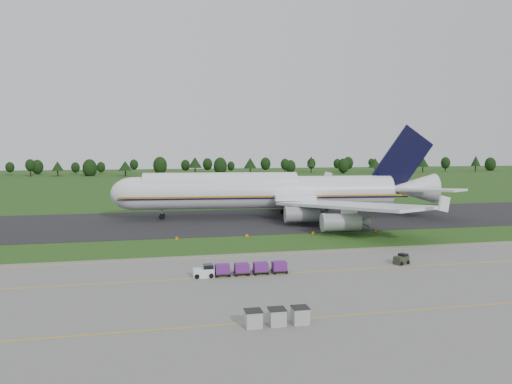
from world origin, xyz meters
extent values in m
plane|color=#224615|center=(0.00, 0.00, 0.00)|extent=(600.00, 600.00, 0.00)
cube|color=slate|center=(0.00, -34.00, 0.03)|extent=(300.00, 52.00, 0.06)
cube|color=black|center=(0.00, 28.00, 0.04)|extent=(300.00, 40.00, 0.08)
cube|color=gold|center=(0.00, -22.00, 0.07)|extent=(300.00, 0.25, 0.01)
cube|color=gold|center=(0.00, -40.00, 0.07)|extent=(300.00, 0.20, 0.01)
cube|color=gold|center=(0.00, -10.00, 0.07)|extent=(120.00, 0.20, 0.01)
cylinder|color=black|center=(-83.77, 221.21, 2.14)|extent=(0.70, 0.70, 4.28)
sphere|color=#1A3412|center=(-83.77, 221.21, 6.53)|extent=(5.48, 5.48, 5.48)
cylinder|color=black|center=(-68.82, 220.64, 1.60)|extent=(0.70, 0.70, 3.20)
cone|color=#1A3412|center=(-68.82, 220.64, 6.04)|extent=(6.70, 6.70, 5.68)
cylinder|color=black|center=(-50.92, 220.56, 1.48)|extent=(0.70, 0.70, 2.96)
sphere|color=#1A3412|center=(-50.92, 220.56, 4.52)|extent=(8.30, 8.30, 8.30)
cylinder|color=black|center=(-30.24, 213.08, 1.61)|extent=(0.70, 0.70, 3.22)
cone|color=#1A3412|center=(-30.24, 213.08, 6.09)|extent=(7.95, 7.95, 5.73)
cylinder|color=black|center=(-10.19, 213.94, 1.96)|extent=(0.70, 0.70, 3.92)
sphere|color=#1A3412|center=(-10.19, 213.94, 5.99)|extent=(8.18, 8.18, 8.18)
cylinder|color=black|center=(11.74, 227.23, 1.94)|extent=(0.70, 0.70, 3.88)
cone|color=#1A3412|center=(11.74, 227.23, 7.32)|extent=(8.72, 8.72, 6.89)
cylinder|color=black|center=(27.40, 224.75, 1.62)|extent=(0.70, 0.70, 3.24)
sphere|color=#1A3412|center=(27.40, 224.75, 4.94)|extent=(8.50, 8.50, 8.50)
cylinder|color=black|center=(45.15, 217.18, 1.86)|extent=(0.70, 0.70, 3.72)
cone|color=#1A3412|center=(45.15, 217.18, 7.03)|extent=(8.07, 8.07, 6.61)
cylinder|color=black|center=(66.28, 212.25, 2.05)|extent=(0.70, 0.70, 4.11)
sphere|color=#1A3412|center=(66.28, 212.25, 6.28)|extent=(5.39, 5.39, 5.39)
cylinder|color=black|center=(88.32, 226.90, 1.97)|extent=(0.70, 0.70, 3.94)
cone|color=#1A3412|center=(88.32, 226.90, 7.43)|extent=(5.70, 5.70, 7.00)
cylinder|color=black|center=(105.55, 213.58, 1.62)|extent=(0.70, 0.70, 3.25)
sphere|color=#1A3412|center=(105.55, 213.58, 4.96)|extent=(7.27, 7.27, 7.27)
cylinder|color=black|center=(127.62, 213.97, 1.76)|extent=(0.70, 0.70, 3.53)
cone|color=#1A3412|center=(127.62, 213.97, 6.67)|extent=(8.41, 8.41, 6.27)
cylinder|color=black|center=(144.67, 223.16, 2.06)|extent=(0.70, 0.70, 4.12)
sphere|color=#1A3412|center=(144.67, 223.16, 6.29)|extent=(7.48, 7.48, 7.48)
cylinder|color=black|center=(162.92, 215.25, 1.85)|extent=(0.70, 0.70, 3.70)
cone|color=#1A3412|center=(162.92, 215.25, 6.98)|extent=(7.88, 7.88, 6.57)
cylinder|color=black|center=(184.64, 222.78, 1.93)|extent=(0.70, 0.70, 3.87)
sphere|color=#1A3412|center=(184.64, 222.78, 5.91)|extent=(6.27, 6.27, 6.27)
cylinder|color=black|center=(202.75, 215.14, 1.97)|extent=(0.70, 0.70, 3.94)
cone|color=#1A3412|center=(202.75, 215.14, 7.45)|extent=(6.34, 6.34, 7.01)
cylinder|color=black|center=(222.37, 225.84, 1.47)|extent=(0.70, 0.70, 2.94)
sphere|color=#1A3412|center=(222.37, 225.84, 4.49)|extent=(7.66, 7.66, 7.66)
cylinder|color=white|center=(11.32, 31.56, 6.36)|extent=(64.06, 14.12, 7.89)
cylinder|color=white|center=(0.41, 32.64, 8.22)|extent=(37.70, 9.80, 6.16)
sphere|color=white|center=(-20.32, 34.69, 6.36)|extent=(7.89, 7.89, 7.89)
cone|color=white|center=(48.96, 27.84, 6.91)|extent=(12.74, 8.65, 7.50)
cube|color=orange|center=(10.93, 27.61, 5.70)|extent=(69.84, 6.97, 0.38)
cube|color=white|center=(23.94, 9.27, 5.37)|extent=(23.24, 38.76, 0.60)
cube|color=white|center=(28.06, 50.95, 5.37)|extent=(28.89, 37.49, 0.60)
cylinder|color=gray|center=(16.45, 17.17, 2.63)|extent=(7.98, 4.25, 3.51)
cylinder|color=gray|center=(20.52, 4.65, 2.63)|extent=(7.98, 4.25, 3.51)
cylinder|color=gray|center=(19.17, 44.67, 2.63)|extent=(7.98, 4.25, 3.51)
cylinder|color=gray|center=(25.62, 56.15, 2.63)|extent=(7.98, 4.25, 3.51)
cube|color=black|center=(46.25, 28.11, 14.29)|extent=(15.97, 2.17, 17.60)
cube|color=white|center=(49.79, 19.50, 7.24)|extent=(11.73, 15.45, 0.49)
cube|color=white|center=(51.41, 35.86, 7.24)|extent=(13.48, 14.97, 0.49)
cylinder|color=slate|center=(-13.77, 34.05, 1.21)|extent=(0.39, 0.39, 2.41)
cylinder|color=black|center=(-13.77, 34.05, 0.71)|extent=(1.52, 1.12, 1.43)
cylinder|color=slate|center=(17.38, 26.01, 1.21)|extent=(0.39, 0.39, 2.41)
cylinder|color=black|center=(17.38, 26.01, 0.71)|extent=(1.52, 1.12, 1.43)
cylinder|color=slate|center=(18.35, 35.83, 1.21)|extent=(0.39, 0.39, 2.41)
cylinder|color=black|center=(18.35, 35.83, 0.71)|extent=(1.52, 1.12, 1.43)
cube|color=white|center=(-9.71, -21.57, 0.65)|extent=(2.79, 1.50, 1.18)
cylinder|color=black|center=(-10.67, -22.32, 0.38)|extent=(0.64, 0.24, 0.64)
cube|color=black|center=(-7.14, -21.57, 0.43)|extent=(2.14, 1.61, 0.13)
cube|color=#591C6F|center=(-7.14, -21.57, 1.08)|extent=(1.93, 1.50, 1.18)
cylinder|color=black|center=(-7.99, -22.32, 0.24)|extent=(0.36, 0.16, 0.36)
cube|color=black|center=(-4.46, -21.57, 0.43)|extent=(2.14, 1.61, 0.13)
cube|color=#591C6F|center=(-4.46, -21.57, 1.08)|extent=(1.93, 1.50, 1.18)
cylinder|color=black|center=(-5.32, -22.32, 0.24)|extent=(0.36, 0.16, 0.36)
cube|color=black|center=(-1.78, -21.57, 0.43)|extent=(2.14, 1.61, 0.13)
cube|color=#591C6F|center=(-1.78, -21.57, 1.08)|extent=(1.93, 1.50, 1.18)
cylinder|color=black|center=(-2.64, -22.32, 0.24)|extent=(0.36, 0.16, 0.36)
cube|color=black|center=(0.90, -21.57, 0.43)|extent=(2.14, 1.61, 0.13)
cube|color=#591C6F|center=(0.90, -21.57, 1.08)|extent=(1.93, 1.50, 1.18)
cylinder|color=black|center=(0.04, -22.32, 0.24)|extent=(0.36, 0.16, 0.36)
cylinder|color=black|center=(-9.71, -21.57, 0.38)|extent=(0.64, 0.24, 0.64)
cube|color=#292F21|center=(20.19, -20.37, 0.66)|extent=(2.54, 2.09, 1.21)
cylinder|color=black|center=(19.43, -21.03, 0.37)|extent=(0.61, 0.22, 0.61)
cylinder|color=black|center=(20.96, -19.72, 0.37)|extent=(0.61, 0.22, 0.61)
cube|color=#A3A3A3|center=(-6.93, -41.21, 0.86)|extent=(1.59, 1.59, 1.59)
cube|color=black|center=(-6.93, -41.21, 1.69)|extent=(1.69, 1.69, 0.08)
cube|color=#A3A3A3|center=(-4.53, -41.21, 0.86)|extent=(1.59, 1.59, 1.59)
cube|color=black|center=(-4.53, -41.21, 1.69)|extent=(1.69, 1.69, 0.08)
cube|color=#A3A3A3|center=(-2.13, -41.21, 0.86)|extent=(1.59, 1.59, 1.59)
cube|color=black|center=(-2.13, -41.21, 1.69)|extent=(1.69, 1.69, 0.08)
cube|color=orange|center=(-11.78, 6.45, 0.30)|extent=(0.50, 0.12, 0.60)
cube|color=black|center=(-11.78, 6.45, 0.02)|extent=(0.30, 0.30, 0.04)
cube|color=orange|center=(1.78, 6.45, 0.30)|extent=(0.50, 0.12, 0.60)
cube|color=black|center=(1.78, 6.45, 0.02)|extent=(0.30, 0.30, 0.04)
cube|color=orange|center=(15.35, 6.45, 0.30)|extent=(0.50, 0.12, 0.60)
cube|color=black|center=(15.35, 6.45, 0.02)|extent=(0.30, 0.30, 0.04)
cube|color=orange|center=(28.91, 6.45, 0.30)|extent=(0.50, 0.12, 0.60)
cube|color=black|center=(28.91, 6.45, 0.02)|extent=(0.30, 0.30, 0.04)
camera|label=1|loc=(-16.67, -87.80, 17.84)|focal=35.00mm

